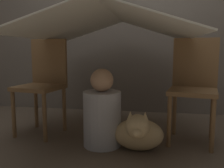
# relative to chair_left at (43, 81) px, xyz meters

# --- Properties ---
(ground_plane) EXTENTS (8.80, 8.80, 0.00)m
(ground_plane) POSITION_rel_chair_left_xyz_m (0.67, -0.23, -0.50)
(ground_plane) COLOR brown
(wall_back) EXTENTS (7.00, 0.05, 2.50)m
(wall_back) POSITION_rel_chair_left_xyz_m (0.67, 0.96, 0.75)
(wall_back) COLOR #6B6056
(wall_back) RESTS_ON ground_plane
(chair_left) EXTENTS (0.44, 0.44, 0.89)m
(chair_left) POSITION_rel_chair_left_xyz_m (0.00, 0.00, 0.00)
(chair_left) COLOR brown
(chair_left) RESTS_ON ground_plane
(chair_right) EXTENTS (0.45, 0.45, 0.89)m
(chair_right) POSITION_rel_chair_left_xyz_m (1.37, -0.00, 0.00)
(chair_right) COLOR brown
(chair_right) RESTS_ON ground_plane
(sheet_canopy) EXTENTS (1.37, 1.46, 0.23)m
(sheet_canopy) POSITION_rel_chair_left_xyz_m (0.67, -0.07, 0.51)
(sheet_canopy) COLOR silver
(person_front) EXTENTS (0.31, 0.31, 0.64)m
(person_front) POSITION_rel_chair_left_xyz_m (0.62, -0.25, -0.23)
(person_front) COLOR #B2B2B7
(person_front) RESTS_ON ground_plane
(dog) EXTENTS (0.39, 0.38, 0.35)m
(dog) POSITION_rel_chair_left_xyz_m (0.93, -0.34, -0.34)
(dog) COLOR tan
(dog) RESTS_ON ground_plane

